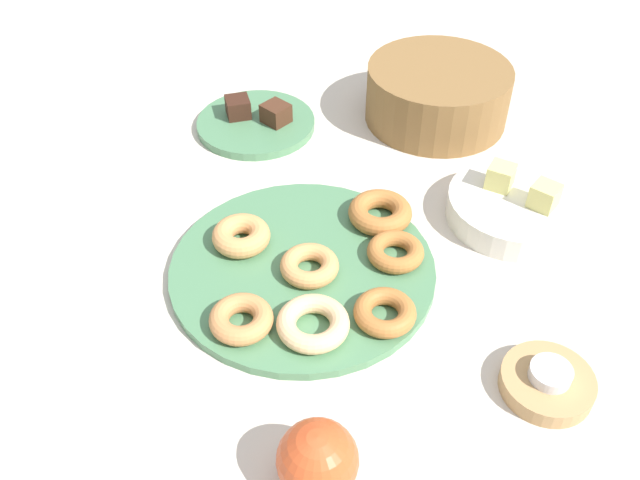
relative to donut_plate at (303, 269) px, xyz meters
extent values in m
plane|color=beige|center=(0.00, 0.00, -0.01)|extent=(2.40, 2.40, 0.00)
cylinder|color=#4C7F56|center=(0.00, 0.00, 0.00)|extent=(0.36, 0.36, 0.01)
torus|color=tan|center=(0.02, 0.00, 0.02)|extent=(0.09, 0.09, 0.02)
torus|color=#AD6B33|center=(0.07, 0.11, 0.02)|extent=(0.08, 0.08, 0.02)
torus|color=#C6844C|center=(0.04, -0.12, 0.02)|extent=(0.11, 0.11, 0.03)
torus|color=#EABC84|center=(0.10, -0.06, 0.02)|extent=(0.11, 0.11, 0.02)
torus|color=tan|center=(-0.09, -0.04, 0.02)|extent=(0.10, 0.10, 0.03)
torus|color=#AD6B33|center=(0.14, 0.03, 0.02)|extent=(0.09, 0.09, 0.02)
torus|color=#AD6B33|center=(-0.01, 0.15, 0.02)|extent=(0.12, 0.12, 0.03)
cylinder|color=#4C7F56|center=(-0.34, 0.15, 0.00)|extent=(0.21, 0.21, 0.01)
cube|color=#381E14|center=(-0.37, 0.13, 0.02)|extent=(0.05, 0.05, 0.03)
cube|color=#472819|center=(-0.31, 0.17, 0.02)|extent=(0.05, 0.05, 0.03)
cylinder|color=tan|center=(0.32, 0.11, 0.00)|extent=(0.11, 0.11, 0.02)
cylinder|color=silver|center=(0.32, 0.11, 0.02)|extent=(0.05, 0.05, 0.01)
cylinder|color=brown|center=(-0.17, 0.42, 0.04)|extent=(0.34, 0.34, 0.10)
cylinder|color=silver|center=(0.10, 0.32, 0.01)|extent=(0.20, 0.20, 0.04)
cube|color=#DBD67A|center=(0.06, 0.32, 0.05)|extent=(0.05, 0.05, 0.04)
cube|color=#DBD67A|center=(0.13, 0.33, 0.05)|extent=(0.04, 0.04, 0.04)
sphere|color=#CC4C23|center=(0.26, -0.17, 0.04)|extent=(0.08, 0.08, 0.08)
camera|label=1|loc=(0.54, -0.38, 0.66)|focal=38.28mm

